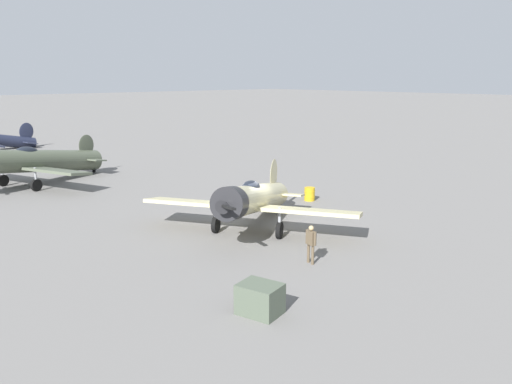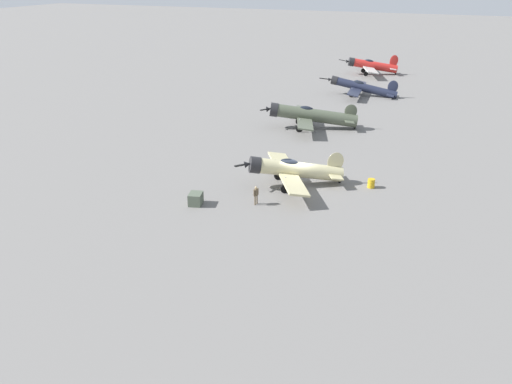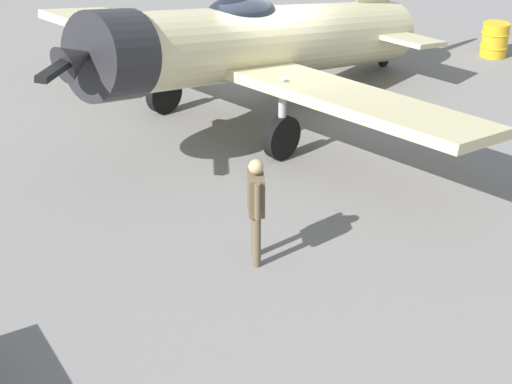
{
  "view_description": "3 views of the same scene",
  "coord_description": "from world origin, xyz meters",
  "px_view_note": "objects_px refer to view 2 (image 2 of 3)",
  "views": [
    {
      "loc": [
        16.96,
        18.16,
        7.39
      ],
      "look_at": [
        0.0,
        0.0,
        1.8
      ],
      "focal_mm": 36.26,
      "sensor_mm": 36.0,
      "label": 1
    },
    {
      "loc": [
        -12.97,
        42.01,
        18.03
      ],
      "look_at": [
        1.89,
        5.25,
        1.1
      ],
      "focal_mm": 37.03,
      "sensor_mm": 36.0,
      "label": 2
    },
    {
      "loc": [
        4.75,
        14.78,
        6.32
      ],
      "look_at": [
        1.89,
        5.25,
        1.1
      ],
      "focal_mm": 57.78,
      "sensor_mm": 36.0,
      "label": 3
    }
  ],
  "objects_px": {
    "airplane_foreground": "(293,169)",
    "ground_crew_mechanic": "(256,194)",
    "airplane_mid_apron": "(310,115)",
    "equipment_crate": "(196,199)",
    "airplane_outer_stand": "(371,65)",
    "airplane_far_line": "(362,87)",
    "fuel_drum": "(371,183)"
  },
  "relations": [
    {
      "from": "airplane_outer_stand",
      "to": "equipment_crate",
      "type": "distance_m",
      "value": 62.83
    },
    {
      "from": "airplane_foreground",
      "to": "fuel_drum",
      "type": "distance_m",
      "value": 7.07
    },
    {
      "from": "airplane_mid_apron",
      "to": "airplane_far_line",
      "type": "height_order",
      "value": "airplane_mid_apron"
    },
    {
      "from": "airplane_mid_apron",
      "to": "equipment_crate",
      "type": "relative_size",
      "value": 7.22
    },
    {
      "from": "fuel_drum",
      "to": "airplane_mid_apron",
      "type": "bearing_deg",
      "value": -56.87
    },
    {
      "from": "airplane_mid_apron",
      "to": "airplane_outer_stand",
      "type": "distance_m",
      "value": 37.79
    },
    {
      "from": "airplane_foreground",
      "to": "airplane_mid_apron",
      "type": "relative_size",
      "value": 0.9
    },
    {
      "from": "airplane_foreground",
      "to": "ground_crew_mechanic",
      "type": "distance_m",
      "value": 5.25
    },
    {
      "from": "equipment_crate",
      "to": "airplane_far_line",
      "type": "bearing_deg",
      "value": -95.64
    },
    {
      "from": "ground_crew_mechanic",
      "to": "fuel_drum",
      "type": "distance_m",
      "value": 10.84
    },
    {
      "from": "airplane_far_line",
      "to": "equipment_crate",
      "type": "height_order",
      "value": "airplane_far_line"
    },
    {
      "from": "equipment_crate",
      "to": "airplane_outer_stand",
      "type": "bearing_deg",
      "value": -92.22
    },
    {
      "from": "airplane_far_line",
      "to": "equipment_crate",
      "type": "xyz_separation_m",
      "value": [
        4.44,
        44.93,
        -0.81
      ]
    },
    {
      "from": "airplane_mid_apron",
      "to": "airplane_outer_stand",
      "type": "xyz_separation_m",
      "value": [
        -0.13,
        -37.79,
        -0.01
      ]
    },
    {
      "from": "airplane_mid_apron",
      "to": "fuel_drum",
      "type": "relative_size",
      "value": 13.6
    },
    {
      "from": "ground_crew_mechanic",
      "to": "equipment_crate",
      "type": "xyz_separation_m",
      "value": [
        4.59,
        1.88,
        -0.47
      ]
    },
    {
      "from": "airplane_mid_apron",
      "to": "equipment_crate",
      "type": "distance_m",
      "value": 25.12
    },
    {
      "from": "airplane_mid_apron",
      "to": "equipment_crate",
      "type": "bearing_deg",
      "value": 66.0
    },
    {
      "from": "ground_crew_mechanic",
      "to": "fuel_drum",
      "type": "relative_size",
      "value": 1.96
    },
    {
      "from": "airplane_foreground",
      "to": "fuel_drum",
      "type": "bearing_deg",
      "value": 167.78
    },
    {
      "from": "airplane_far_line",
      "to": "fuel_drum",
      "type": "xyz_separation_m",
      "value": [
        -8.28,
        35.89,
        -0.89
      ]
    },
    {
      "from": "fuel_drum",
      "to": "ground_crew_mechanic",
      "type": "bearing_deg",
      "value": 41.4
    },
    {
      "from": "airplane_far_line",
      "to": "fuel_drum",
      "type": "bearing_deg",
      "value": 98.16
    },
    {
      "from": "airplane_foreground",
      "to": "airplane_far_line",
      "type": "xyz_separation_m",
      "value": [
        1.64,
        -38.04,
        -0.24
      ]
    },
    {
      "from": "airplane_foreground",
      "to": "equipment_crate",
      "type": "distance_m",
      "value": 9.24
    },
    {
      "from": "airplane_mid_apron",
      "to": "fuel_drum",
      "type": "height_order",
      "value": "airplane_mid_apron"
    },
    {
      "from": "ground_crew_mechanic",
      "to": "airplane_mid_apron",
      "type": "bearing_deg",
      "value": 108.02
    },
    {
      "from": "airplane_outer_stand",
      "to": "fuel_drum",
      "type": "bearing_deg",
      "value": 80.95
    },
    {
      "from": "airplane_outer_stand",
      "to": "ground_crew_mechanic",
      "type": "height_order",
      "value": "airplane_outer_stand"
    },
    {
      "from": "airplane_outer_stand",
      "to": "airplane_far_line",
      "type": "bearing_deg",
      "value": 76.53
    },
    {
      "from": "airplane_outer_stand",
      "to": "airplane_foreground",
      "type": "bearing_deg",
      "value": 73.84
    },
    {
      "from": "airplane_outer_stand",
      "to": "equipment_crate",
      "type": "bearing_deg",
      "value": 67.9
    }
  ]
}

